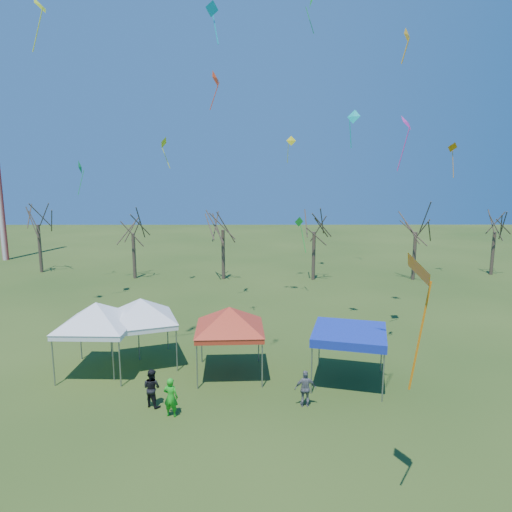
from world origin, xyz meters
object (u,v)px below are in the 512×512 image
at_px(tree_0, 36,207).
at_px(tent_red, 230,312).
at_px(tree_2, 223,212).
at_px(tent_white_west, 96,307).
at_px(tree_4, 417,215).
at_px(tree_5, 496,216).
at_px(person_grey, 306,389).
at_px(person_green, 171,397).
at_px(tent_blue, 349,334).
at_px(tree_3, 315,215).
at_px(person_dark, 152,388).
at_px(tent_white_mid, 141,303).
at_px(tree_1, 132,217).

xyz_separation_m(tree_0, tent_red, (20.19, -23.68, -3.27)).
xyz_separation_m(tree_2, tent_red, (1.71, -20.67, -3.07)).
distance_m(tree_0, tent_white_west, 27.27).
relative_size(tree_4, tree_5, 1.06).
height_order(person_grey, person_green, person_green).
distance_m(tent_red, tent_blue, 5.78).
distance_m(tree_3, person_dark, 25.98).
xyz_separation_m(tree_4, tent_white_mid, (-20.62, -19.00, -2.78)).
relative_size(tree_1, tree_2, 0.92).
bearing_deg(tent_white_mid, tree_1, 105.64).
height_order(tree_2, tree_5, tree_2).
bearing_deg(tree_3, tree_1, 177.94).
height_order(tree_1, tent_blue, tree_1).
bearing_deg(tree_5, person_dark, -137.22).
bearing_deg(tree_0, tent_white_mid, -55.16).
xyz_separation_m(person_grey, person_green, (-5.58, -0.80, 0.03)).
bearing_deg(tent_red, tent_blue, -9.33).
bearing_deg(tree_5, person_green, -135.29).
xyz_separation_m(tree_4, person_green, (-18.21, -24.24, -5.23)).
height_order(tree_5, tent_white_mid, tree_5).
distance_m(tree_1, tent_red, 23.40).
relative_size(tree_2, tent_blue, 2.03).
relative_size(tent_red, tent_blue, 1.12).
bearing_deg(person_grey, tent_blue, -139.16).
xyz_separation_m(tree_0, tree_2, (18.48, -3.01, -0.20)).
bearing_deg(person_grey, tent_white_west, -22.80).
height_order(tree_5, person_dark, tree_5).
height_order(tree_2, tree_3, tree_2).
bearing_deg(tree_1, person_green, -72.37).
bearing_deg(tree_5, tree_4, -166.15).
distance_m(tree_1, tree_3, 16.81).
distance_m(tree_5, tent_white_mid, 35.92).
relative_size(tree_3, tent_white_mid, 1.82).
bearing_deg(tent_blue, tent_red, 170.67).
bearing_deg(tent_white_west, tent_blue, -5.67).
height_order(tree_1, tent_white_west, tree_1).
distance_m(tree_4, person_dark, 30.71).
relative_size(tree_1, person_green, 4.55).
bearing_deg(person_green, person_dark, -28.65).
height_order(tree_4, tent_red, tree_4).
distance_m(tree_3, tent_red, 21.60).
bearing_deg(tree_2, person_dark, -93.48).
bearing_deg(tree_0, tent_white_west, -59.72).
distance_m(tree_0, tree_3, 27.09).
distance_m(tent_blue, person_grey, 3.56).
xyz_separation_m(tree_0, tent_blue, (25.83, -24.60, -4.09)).
height_order(tent_white_west, person_dark, tent_white_west).
bearing_deg(tree_5, person_grey, -129.46).
bearing_deg(person_dark, tent_white_west, -18.22).
distance_m(tree_2, tent_red, 20.97).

